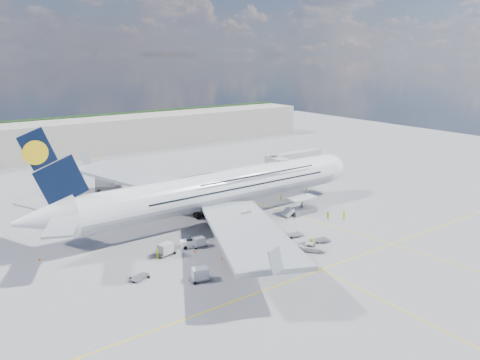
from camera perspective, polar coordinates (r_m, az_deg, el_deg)
ground at (r=93.02m, az=1.04°, el=-6.50°), size 300.00×300.00×0.00m
taxi_line_main at (r=93.02m, az=1.04°, el=-6.50°), size 0.25×220.00×0.01m
taxi_line_cross at (r=79.26m, az=9.87°, el=-10.71°), size 120.00×0.25×0.01m
taxi_line_diag at (r=108.57m, az=3.81°, el=-3.33°), size 14.16×99.06×0.01m
airliner at (r=98.71m, az=-2.29°, el=-1.02°), size 77.26×79.15×23.71m
jet_bridge at (r=124.71m, az=6.29°, el=2.30°), size 18.80×12.10×8.50m
cargo_loader at (r=104.91m, az=7.49°, el=-3.37°), size 8.53×3.20×3.67m
terminal at (r=174.54m, az=-18.02°, el=5.02°), size 180.00×16.00×12.00m
tree_line at (r=230.52m, az=-12.00°, el=7.19°), size 160.00×6.00×8.00m
dolly_row_a at (r=74.42m, az=-4.87°, el=-11.35°), size 3.70×2.62×2.12m
dolly_row_b at (r=83.95m, az=-9.04°, el=-8.30°), size 3.73×2.57×2.15m
dolly_row_c at (r=86.73m, az=-5.00°, el=-7.52°), size 2.92×1.74×1.77m
dolly_back at (r=76.59m, az=-12.14°, el=-11.50°), size 3.49×3.00×0.45m
dolly_nose_far at (r=91.79m, az=6.64°, el=-6.65°), size 3.79×2.80×0.50m
dolly_nose_near at (r=89.91m, az=9.75°, el=-7.24°), size 3.88×3.02×0.50m
baggage_tug at (r=86.72m, az=-6.25°, el=-7.66°), size 3.22×2.18×1.84m
catering_truck_inner at (r=110.28m, az=-11.99°, el=-2.40°), size 6.61×4.66×3.64m
catering_truck_outer at (r=124.16m, az=-15.67°, el=-0.58°), size 7.53×5.94×4.14m
service_van at (r=85.75m, az=8.75°, el=-8.07°), size 5.39×5.72×1.50m
crew_nose at (r=113.19m, az=4.99°, el=-2.06°), size 0.81×0.64×1.95m
crew_loader at (r=101.49m, az=10.69°, el=-4.34°), size 1.03×1.12×1.86m
crew_wing at (r=82.93m, az=-10.09°, el=-8.82°), size 0.94×1.16×1.85m
crew_van at (r=102.84m, az=12.57°, el=-4.16°), size 0.96×1.12×1.93m
crew_tug at (r=87.61m, az=8.96°, el=-7.46°), size 1.27×0.90×1.78m
cone_nose at (r=122.86m, az=7.65°, el=-1.12°), size 0.41×0.41×0.52m
cone_wing_left_inner at (r=117.56m, az=-9.00°, el=-1.90°), size 0.43×0.43×0.55m
cone_wing_left_outer at (r=111.21m, az=-14.25°, el=-3.18°), size 0.44×0.44×0.56m
cone_wing_right_inner at (r=84.77m, az=-5.59°, el=-8.62°), size 0.38×0.38×0.48m
cone_wing_right_outer at (r=81.71m, az=-2.21°, el=-9.49°), size 0.38×0.38×0.48m
cone_tail at (r=88.30m, az=-23.25°, el=-8.82°), size 0.42×0.42×0.53m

